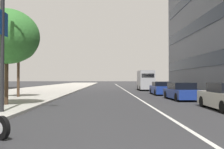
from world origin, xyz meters
TOP-DOWN VIEW (x-y plane):
  - sidewalk_right_plaza at (30.00, 11.72)m, footprint 160.00×10.40m
  - lane_centre_stripe at (35.00, 0.00)m, footprint 110.00×0.16m
  - car_approaching_light at (18.88, -3.20)m, footprint 4.57×1.98m
  - car_mid_block_traffic at (25.67, -3.02)m, footprint 4.67×1.95m
  - delivery_van_ahead at (36.10, -2.91)m, footprint 5.26×2.17m
  - street_lamp_with_banners at (10.34, 7.03)m, footprint 1.26×2.30m
  - street_tree_near_plaza_corner at (13.67, 8.44)m, footprint 3.75×3.75m
  - street_tree_mid_sidewalk at (20.42, 10.02)m, footprint 2.89×2.89m

SIDE VIEW (x-z plane):
  - lane_centre_stripe at x=35.00m, z-range 0.00..0.01m
  - sidewalk_right_plaza at x=30.00m, z-range 0.00..0.15m
  - car_approaching_light at x=18.88m, z-range -0.05..1.30m
  - car_mid_block_traffic at x=25.67m, z-range -0.04..1.31m
  - delivery_van_ahead at x=36.10m, z-range 0.09..2.91m
  - street_tree_near_plaza_corner at x=13.67m, z-range 1.32..6.86m
  - street_tree_mid_sidewalk at x=20.42m, z-range 1.65..7.14m
  - street_lamp_with_banners at x=10.34m, z-range 0.91..8.54m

